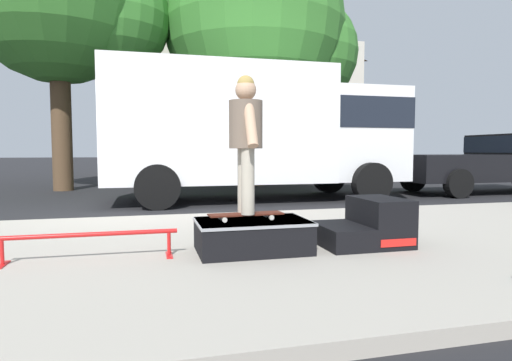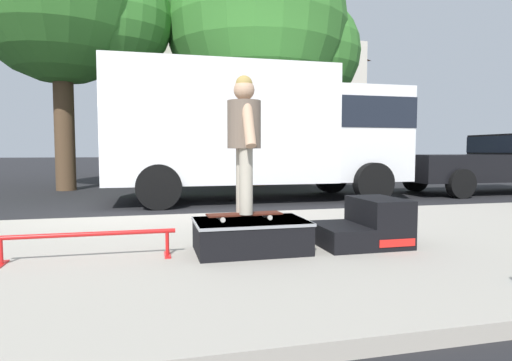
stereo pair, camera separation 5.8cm
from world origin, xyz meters
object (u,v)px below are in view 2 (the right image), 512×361
at_px(kicker_ramp, 367,226).
at_px(skater_kid, 244,133).
at_px(skateboard, 244,214).
at_px(skate_box, 251,234).
at_px(pickup_truck_black, 504,160).
at_px(grind_rail, 87,239).
at_px(street_tree_main, 267,33).
at_px(box_truck, 260,128).

xyz_separation_m(kicker_ramp, skater_kid, (-1.39, 0.03, 1.01)).
distance_m(skateboard, skater_kid, 0.84).
height_order(skate_box, skater_kid, skater_kid).
bearing_deg(kicker_ramp, skate_box, 179.98).
height_order(skate_box, pickup_truck_black, pickup_truck_black).
distance_m(kicker_ramp, skateboard, 1.40).
bearing_deg(kicker_ramp, grind_rail, 179.44).
bearing_deg(grind_rail, pickup_truck_black, 28.81).
xyz_separation_m(grind_rail, skateboard, (1.54, 0.00, 0.18)).
xyz_separation_m(kicker_ramp, street_tree_main, (1.44, 9.54, 4.66)).
height_order(skate_box, kicker_ramp, kicker_ramp).
bearing_deg(box_truck, street_tree_main, 72.58).
bearing_deg(skater_kid, street_tree_main, 73.44).
bearing_deg(street_tree_main, pickup_truck_black, -34.79).
height_order(kicker_ramp, skateboard, kicker_ramp).
distance_m(skate_box, skater_kid, 1.05).
height_order(grind_rail, street_tree_main, street_tree_main).
bearing_deg(kicker_ramp, pickup_truck_black, 37.92).
xyz_separation_m(grind_rail, pickup_truck_black, (10.07, 5.54, 0.57)).
bearing_deg(skateboard, skate_box, -24.95).
xyz_separation_m(pickup_truck_black, street_tree_main, (-5.71, 3.97, 4.10)).
bearing_deg(kicker_ramp, street_tree_main, 81.41).
bearing_deg(box_truck, pickup_truck_black, 0.31).
xyz_separation_m(kicker_ramp, grind_rail, (-2.92, 0.03, -0.01)).
relative_size(grind_rail, pickup_truck_black, 0.29).
bearing_deg(street_tree_main, grind_rail, -114.66).
distance_m(skater_kid, pickup_truck_black, 10.19).
distance_m(grind_rail, pickup_truck_black, 11.51).
xyz_separation_m(skater_kid, pickup_truck_black, (8.54, 5.54, -0.46)).
height_order(kicker_ramp, grind_rail, kicker_ramp).
relative_size(grind_rail, skater_kid, 1.17).
height_order(kicker_ramp, skater_kid, skater_kid).
bearing_deg(street_tree_main, skater_kid, -106.56).
distance_m(skate_box, kicker_ramp, 1.33).
bearing_deg(skater_kid, skate_box, -24.95).
xyz_separation_m(skateboard, pickup_truck_black, (8.54, 5.54, 0.39)).
bearing_deg(pickup_truck_black, kicker_ramp, -142.08).
relative_size(skater_kid, box_truck, 0.20).
distance_m(pickup_truck_black, street_tree_main, 8.07).
bearing_deg(skater_kid, kicker_ramp, -1.20).
bearing_deg(grind_rail, street_tree_main, 65.34).
xyz_separation_m(skate_box, skateboard, (-0.06, 0.03, 0.21)).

